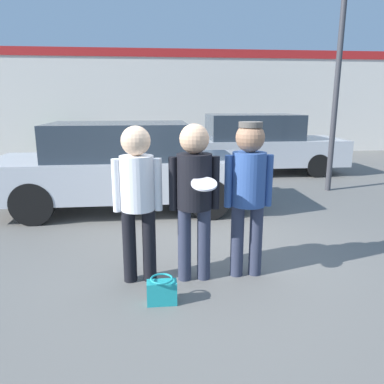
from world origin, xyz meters
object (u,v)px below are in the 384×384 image
Objects in this scene: shrub at (61,144)px; person_left at (137,191)px; parked_car_near at (123,167)px; parked_car_far at (255,144)px; person_middle_with_frisbee at (194,188)px; street_lamp at (353,38)px; handbag at (162,291)px; person_right at (248,185)px.

person_left is at bearing -72.62° from shrub.
parked_car_far is (3.42, 3.39, -0.01)m from parked_car_near.
parked_car_far is (2.43, 6.40, -0.27)m from person_middle_with_frisbee.
parked_car_near is 0.98× the size of parked_car_far.
handbag is at bearing -132.43° from street_lamp.
street_lamp is 10.06m from shrub.
person_right reaches higher than person_middle_with_frisbee.
shrub is at bearing 113.55° from person_right.
handbag is (-0.38, -0.51, -0.93)m from person_middle_with_frisbee.
parked_car_far is 0.91× the size of street_lamp.
parked_car_far is 3.67m from street_lamp.
parked_car_far is (1.82, 6.35, -0.28)m from person_right.
shrub is at bearing 111.39° from parked_car_near.
street_lamp is at bearing -38.53° from shrub.
parked_car_far is at bearing 64.41° from person_left.
person_left is 0.33× the size of street_lamp.
person_middle_with_frisbee is 0.33× the size of street_lamp.
street_lamp is (3.80, 4.06, 2.22)m from person_middle_with_frisbee.
shrub is (-2.77, 7.07, -0.34)m from parked_car_near.
person_left is 0.36× the size of parked_car_far.
parked_car_far is 7.21m from shrub.
street_lamp is at bearing -59.69° from parked_car_far.
person_middle_with_frisbee is at bearing -175.59° from person_right.
handbag is at bearing -72.31° from shrub.
parked_car_far is (3.05, 6.36, -0.25)m from person_left.
person_left is 1.23m from person_right.
shrub is at bearing 107.38° from person_left.
person_right is 5.58m from street_lamp.
person_left is 1.87× the size of shrub.
person_left is at bearing -115.59° from parked_car_far.
street_lamp is at bearing 47.57° from handbag.
handbag is (-1.00, -0.56, -0.95)m from person_right.
person_middle_with_frisbee is 0.37× the size of parked_car_near.
person_left is 0.62m from person_middle_with_frisbee.
handbag is at bearing -150.83° from person_right.
person_right is 0.38× the size of parked_car_near.
street_lamp is at bearing 12.45° from parked_car_near.
parked_car_far is at bearing 69.18° from person_middle_with_frisbee.
parked_car_near reaches higher than handbag.
person_middle_with_frisbee is at bearing -110.82° from parked_car_far.
person_left reaches higher than parked_car_near.
shrub is at bearing 141.47° from street_lamp.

